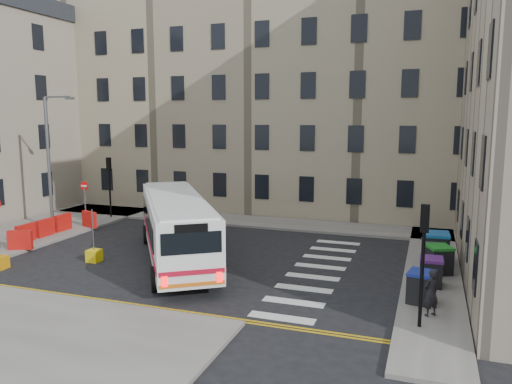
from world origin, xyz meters
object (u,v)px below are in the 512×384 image
Objects in this scene: wheelie_bin_d at (433,252)px; wheelie_bin_e at (436,247)px; streetlamp at (49,161)px; pedestrian at (431,293)px; bus at (176,225)px; bollard_chevron at (94,256)px; bollard_yellow at (0,262)px; wheelie_bin_a at (421,287)px; wheelie_bin_b at (431,272)px; wheelie_bin_c at (439,259)px.

wheelie_bin_e is (0.14, 0.29, 0.15)m from wheelie_bin_d.
wheelie_bin_e is (22.13, 0.44, -3.46)m from streetlamp.
pedestrian is (-0.07, -6.58, 0.26)m from wheelie_bin_d.
bus is at bearing -59.95° from pedestrian.
bollard_chevron is (-15.52, 1.99, -0.69)m from pedestrian.
streetlamp is 23.09m from pedestrian.
bollard_yellow is 1.00× the size of bollard_chevron.
wheelie_bin_d is (0.41, 5.32, -0.01)m from wheelie_bin_a.
pedestrian reaches higher than wheelie_bin_e.
bollard_chevron is (-15.59, -4.59, -0.43)m from wheelie_bin_d.
wheelie_bin_a is 1.05× the size of wheelie_bin_b.
streetlamp is at bearing -60.08° from pedestrian.
streetlamp is 8.78m from bollard_chevron.
streetlamp is 22.40m from wheelie_bin_e.
bollard_yellow is (-18.58, -1.68, -0.44)m from wheelie_bin_a.
wheelie_bin_d is at bearing -19.32° from bus.
wheelie_bin_c is (12.06, 1.79, -1.03)m from bus.
bollard_yellow is (-18.91, -3.76, -0.44)m from wheelie_bin_b.
bollard_yellow is at bearing -170.06° from wheelie_bin_b.
bus is at bearing 28.25° from bollard_yellow.
bollard_yellow is at bearing -66.38° from streetlamp.
bus is 12.49m from wheelie_bin_e.
wheelie_bin_b is at bearing -96.98° from wheelie_bin_e.
wheelie_bin_a is 4.01m from wheelie_bin_c.
pedestrian reaches higher than bollard_chevron.
streetlamp reaches higher than bollard_yellow.
wheelie_bin_b is 0.69× the size of pedestrian.
bus reaches higher than wheelie_bin_b.
wheelie_bin_c is at bearing -90.11° from wheelie_bin_e.
streetlamp is 13.57× the size of bollard_yellow.
wheelie_bin_a is at bearing -122.79° from wheelie_bin_c.
bollard_yellow is 4.18m from bollard_chevron.
wheelie_bin_d is 2.03× the size of bollard_chevron.
wheelie_bin_e is at bearing 69.87° from wheelie_bin_c.
pedestrian is (11.76, -3.42, -0.81)m from bus.
streetlamp is at bearing 177.30° from wheelie_bin_a.
pedestrian reaches higher than wheelie_bin_a.
wheelie_bin_c reaches higher than wheelie_bin_a.
streetlamp is 0.74× the size of bus.
wheelie_bin_a reaches higher than wheelie_bin_b.
pedestrian is at bearing -103.70° from wheelie_bin_d.
wheelie_bin_c is at bearing 11.51° from bollard_chevron.
wheelie_bin_c reaches higher than wheelie_bin_d.
wheelie_bin_c reaches higher than wheelie_bin_b.
wheelie_bin_c reaches higher than bollard_chevron.
streetlamp is at bearing 153.36° from wheelie_bin_c.
wheelie_bin_e is at bearing 95.20° from wheelie_bin_a.
wheelie_bin_d is at bearing -118.51° from wheelie_bin_e.
wheelie_bin_b is 1.90m from wheelie_bin_c.
streetlamp is 4.84× the size of pedestrian.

